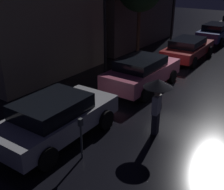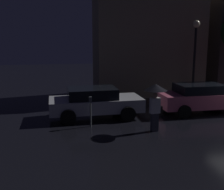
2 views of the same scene
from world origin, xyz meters
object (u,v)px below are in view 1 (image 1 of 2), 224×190
Objects in this scene: pedestrian_with_umbrella at (158,92)px; street_lamp_near at (105,9)px; parking_meter at (81,134)px; street_lamp_far at (174,4)px; parked_car_pink at (142,72)px; parked_car_silver at (56,117)px; parked_car_blue at (216,32)px; parked_car_red at (188,48)px.

pedestrian_with_umbrella is 0.41× the size of street_lamp_near.
street_lamp_far reaches higher than parking_meter.
street_lamp_far reaches higher than parked_car_pink.
parked_car_silver is 0.99× the size of parked_car_pink.
pedestrian_with_umbrella is at bearing -50.71° from parked_car_silver.
street_lamp_far is at bearing 146.21° from parked_car_blue.
street_lamp_near reaches higher than parking_meter.
street_lamp_near is (4.23, 5.20, 1.74)m from pedestrian_with_umbrella.
parked_car_blue is 14.94m from pedestrian_with_umbrella.
parked_car_pink reaches higher than parked_car_red.
parking_meter is at bearing -175.30° from parked_car_blue.
parked_car_red is 5.80m from parked_car_blue.
street_lamp_near is at bearing 147.36° from parked_car_red.
street_lamp_far reaches higher than parked_car_silver.
parking_meter is 0.29× the size of street_lamp_far.
pedestrian_with_umbrella is at bearing -23.97° from parking_meter.
pedestrian_with_umbrella is 1.50× the size of parking_meter.
street_lamp_far reaches higher than parked_car_blue.
parked_car_pink is (5.37, -0.04, 0.01)m from parked_car_silver.
street_lamp_near reaches higher than parked_car_pink.
parked_car_pink is 3.85m from street_lamp_near.
pedestrian_with_umbrella is 6.92m from street_lamp_near.
parked_car_silver is at bearing -179.82° from parked_car_blue.
pedestrian_with_umbrella is (-8.91, -2.39, 0.79)m from parked_car_red.
parking_meter is 0.27× the size of street_lamp_near.
street_lamp_far is at bearing -4.20° from street_lamp_near.
street_lamp_far reaches higher than parked_car_red.
parked_car_silver is 5.37m from parked_car_pink.
parked_car_blue reaches higher than parked_car_red.
parked_car_pink is at bearing -108.53° from street_lamp_near.
parked_car_red is (10.99, -0.05, -0.05)m from parked_car_silver.
pedestrian_with_umbrella is 2.76m from parking_meter.
street_lamp_far is (2.53, 2.28, 2.24)m from parked_car_red.
pedestrian_with_umbrella is at bearing -129.15° from street_lamp_near.
street_lamp_far is (13.88, 3.59, 2.15)m from parking_meter.
pedestrian_with_umbrella is 0.43× the size of street_lamp_far.
parking_meter is at bearing -105.94° from parked_car_silver.
parked_car_pink is 0.93× the size of street_lamp_near.
parking_meter is at bearing -166.46° from parked_car_pink.
parked_car_pink is 8.73m from street_lamp_far.
parked_car_red is 2.43× the size of pedestrian_with_umbrella.
street_lamp_far is (13.52, 2.23, 2.19)m from parked_car_silver.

